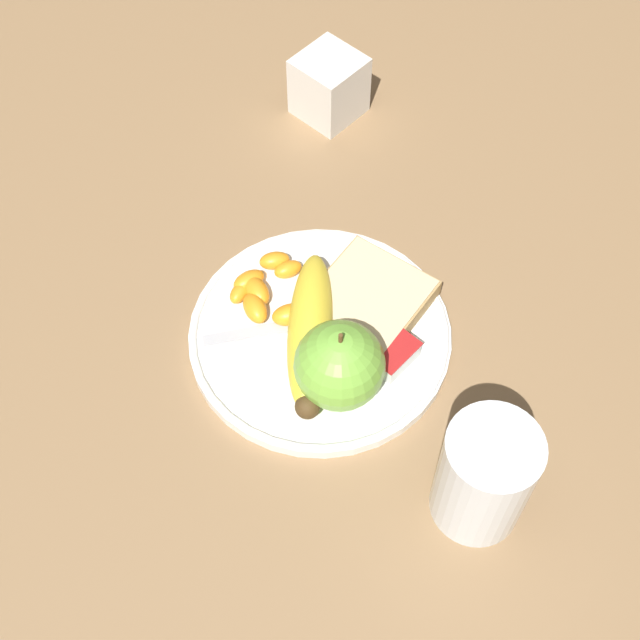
# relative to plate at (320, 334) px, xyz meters

# --- Properties ---
(ground_plane) EXTENTS (3.00, 3.00, 0.00)m
(ground_plane) POSITION_rel_plate_xyz_m (0.00, 0.00, -0.01)
(ground_plane) COLOR olive
(plate) EXTENTS (0.24, 0.24, 0.01)m
(plate) POSITION_rel_plate_xyz_m (0.00, 0.00, 0.00)
(plate) COLOR white
(plate) RESTS_ON ground_plane
(juice_glass) EXTENTS (0.07, 0.07, 0.11)m
(juice_glass) POSITION_rel_plate_xyz_m (-0.03, -0.20, 0.04)
(juice_glass) COLOR silver
(juice_glass) RESTS_ON ground_plane
(apple) EXTENTS (0.08, 0.08, 0.09)m
(apple) POSITION_rel_plate_xyz_m (-0.03, -0.05, 0.04)
(apple) COLOR #72B23D
(apple) RESTS_ON plate
(banana) EXTENTS (0.15, 0.13, 0.04)m
(banana) POSITION_rel_plate_xyz_m (-0.02, -0.01, 0.02)
(banana) COLOR yellow
(banana) RESTS_ON plate
(bread_slice) EXTENTS (0.11, 0.11, 0.02)m
(bread_slice) POSITION_rel_plate_xyz_m (0.05, -0.01, 0.02)
(bread_slice) COLOR #AB8751
(bread_slice) RESTS_ON plate
(fork) EXTENTS (0.15, 0.11, 0.00)m
(fork) POSITION_rel_plate_xyz_m (0.00, 0.01, 0.01)
(fork) COLOR #B2B2B7
(fork) RESTS_ON plate
(jam_packet) EXTENTS (0.04, 0.04, 0.02)m
(jam_packet) POSITION_rel_plate_xyz_m (0.02, -0.07, 0.01)
(jam_packet) COLOR silver
(jam_packet) RESTS_ON plate
(orange_segment_0) EXTENTS (0.02, 0.03, 0.01)m
(orange_segment_0) POSITION_rel_plate_xyz_m (0.03, 0.02, 0.01)
(orange_segment_0) COLOR orange
(orange_segment_0) RESTS_ON plate
(orange_segment_1) EXTENTS (0.04, 0.04, 0.02)m
(orange_segment_1) POSITION_rel_plate_xyz_m (-0.01, 0.03, 0.01)
(orange_segment_1) COLOR orange
(orange_segment_1) RESTS_ON plate
(orange_segment_2) EXTENTS (0.03, 0.02, 0.01)m
(orange_segment_2) POSITION_rel_plate_xyz_m (-0.02, 0.08, 0.01)
(orange_segment_2) COLOR orange
(orange_segment_2) RESTS_ON plate
(orange_segment_3) EXTENTS (0.03, 0.04, 0.02)m
(orange_segment_3) POSITION_rel_plate_xyz_m (-0.01, 0.07, 0.01)
(orange_segment_3) COLOR orange
(orange_segment_3) RESTS_ON plate
(orange_segment_4) EXTENTS (0.03, 0.03, 0.02)m
(orange_segment_4) POSITION_rel_plate_xyz_m (0.03, 0.08, 0.01)
(orange_segment_4) COLOR orange
(orange_segment_4) RESTS_ON plate
(orange_segment_5) EXTENTS (0.03, 0.03, 0.02)m
(orange_segment_5) POSITION_rel_plate_xyz_m (0.03, 0.07, 0.01)
(orange_segment_5) COLOR orange
(orange_segment_5) RESTS_ON plate
(orange_segment_6) EXTENTS (0.03, 0.04, 0.02)m
(orange_segment_6) POSITION_rel_plate_xyz_m (-0.03, 0.06, 0.01)
(orange_segment_6) COLOR orange
(orange_segment_6) RESTS_ON plate
(orange_segment_7) EXTENTS (0.04, 0.03, 0.02)m
(orange_segment_7) POSITION_rel_plate_xyz_m (-0.01, 0.08, 0.01)
(orange_segment_7) COLOR orange
(orange_segment_7) RESTS_ON plate
(orange_segment_8) EXTENTS (0.03, 0.03, 0.01)m
(orange_segment_8) POSITION_rel_plate_xyz_m (0.02, 0.03, 0.01)
(orange_segment_8) COLOR orange
(orange_segment_8) RESTS_ON plate
(orange_segment_9) EXTENTS (0.03, 0.03, 0.02)m
(orange_segment_9) POSITION_rel_plate_xyz_m (0.04, 0.03, 0.01)
(orange_segment_9) COLOR orange
(orange_segment_9) RESTS_ON plate
(condiment_caddy) EXTENTS (0.06, 0.06, 0.07)m
(condiment_caddy) POSITION_rel_plate_xyz_m (0.22, 0.19, 0.03)
(condiment_caddy) COLOR silver
(condiment_caddy) RESTS_ON ground_plane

